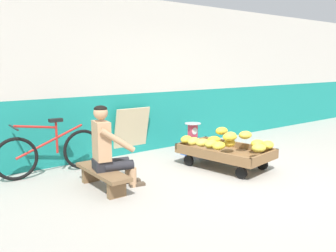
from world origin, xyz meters
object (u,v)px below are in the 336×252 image
Objects in this scene: bicycle_near_left at (51,152)px; sign_board at (131,131)px; banana_cart at (225,153)px; low_bench at (103,175)px; vendor_seated at (108,148)px; weighing_scale at (193,130)px; plastic_crate at (193,146)px.

sign_board is at bearing 10.10° from bicycle_near_left.
low_bench is (-2.05, 0.30, -0.04)m from banana_cart.
bicycle_near_left is (-0.31, 1.08, 0.15)m from low_bench.
banana_cart is 1.41× the size of low_bench.
vendor_seated reaches higher than weighing_scale.
low_bench is 0.38m from vendor_seated.
plastic_crate is 0.41× the size of sign_board.
bicycle_near_left is at bearing 105.98° from low_bench.
low_bench is 2.34m from weighing_scale.
weighing_scale is at bearing 80.11° from banana_cart.
sign_board is at bearing 113.69° from banana_cart.
vendor_seated is (0.09, -0.02, 0.37)m from low_bench.
vendor_seated reaches higher than low_bench.
weighing_scale is at bearing 18.11° from vendor_seated.
banana_cart is at bearing -99.89° from weighing_scale.
sign_board is (1.23, 1.39, -0.13)m from vendor_seated.
plastic_crate is at bearing 90.00° from weighing_scale.
plastic_crate reaches higher than low_bench.
plastic_crate is (2.14, 0.70, -0.42)m from vendor_seated.
plastic_crate is 0.22× the size of bicycle_near_left.
banana_cart is at bearing -99.88° from plastic_crate.
vendor_seated is at bearing -161.86° from plastic_crate.
banana_cart is 1.36× the size of vendor_seated.
banana_cart is 2.01m from vendor_seated.
bicycle_near_left is (-2.53, 0.40, 0.20)m from plastic_crate.
plastic_crate is at bearing 80.12° from banana_cart.
plastic_crate is at bearing -37.18° from sign_board.
bicycle_near_left is at bearing 171.07° from plastic_crate.
weighing_scale is at bearing -37.22° from sign_board.
low_bench is at bearing -162.93° from plastic_crate.
weighing_scale is 2.57m from bicycle_near_left.
vendor_seated reaches higher than banana_cart.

